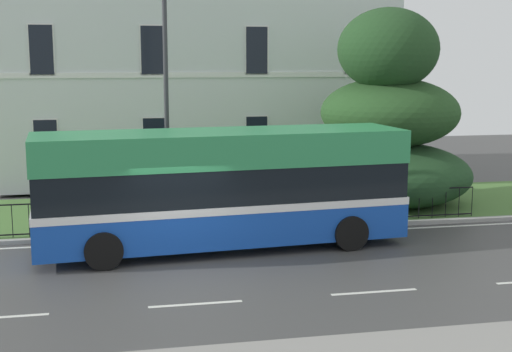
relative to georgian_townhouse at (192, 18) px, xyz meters
The scene contains 6 objects.
ground_plane 15.90m from the georgian_townhouse, 97.59° to the right, with size 60.00×56.00×0.18m.
georgian_townhouse is the anchor object (origin of this frame).
iron_verge_railing 12.65m from the georgian_townhouse, 90.00° to the right, with size 15.60×0.04×0.97m.
evergreen_tree 11.10m from the georgian_townhouse, 54.59° to the right, with size 5.36×5.36×6.86m.
single_decker_bus 13.84m from the georgian_townhouse, 92.84° to the right, with size 10.17×3.28×3.23m.
street_lamp_post 10.81m from the georgian_townhouse, 100.61° to the right, with size 0.36×0.24×7.78m.
Camera 1 is at (-1.52, -15.97, 5.12)m, focal length 49.12 mm.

